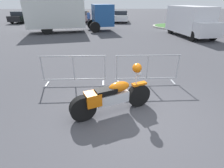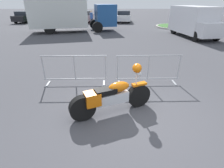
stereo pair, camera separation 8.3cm
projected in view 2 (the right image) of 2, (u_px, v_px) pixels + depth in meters
name	position (u px, v px, depth m)	size (l,w,h in m)	color
ground_plane	(134.00, 116.00, 4.59)	(120.00, 120.00, 0.00)	#424247
motorcycle	(112.00, 96.00, 4.56)	(2.17, 1.05, 1.29)	black
crowd_barrier_near	(75.00, 70.00, 6.11)	(2.26, 0.47, 1.07)	#9EA0A5
crowd_barrier_far	(148.00, 69.00, 6.13)	(2.26, 0.47, 1.07)	#9EA0A5
box_truck	(69.00, 13.00, 15.94)	(8.00, 3.84, 2.98)	silver
delivery_van	(194.00, 21.00, 13.99)	(2.69, 5.24, 2.31)	silver
parked_car_black	(25.00, 17.00, 23.44)	(2.08, 4.28, 1.41)	black
parked_car_green	(44.00, 17.00, 23.02)	(2.17, 4.47, 1.47)	#236B38
parked_car_tan	(65.00, 16.00, 23.58)	(2.10, 4.34, 1.42)	tan
parked_car_silver	(85.00, 16.00, 23.59)	(2.14, 4.41, 1.45)	#B7BABF
parked_car_maroon	(104.00, 16.00, 23.20)	(2.25, 4.65, 1.53)	maroon
parked_car_white	(124.00, 16.00, 23.71)	(2.14, 4.42, 1.45)	white
pedestrian	(91.00, 18.00, 19.56)	(0.48, 0.48, 1.69)	#262838
planter_island	(178.00, 25.00, 19.16)	(4.53, 4.53, 1.07)	#ADA89E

